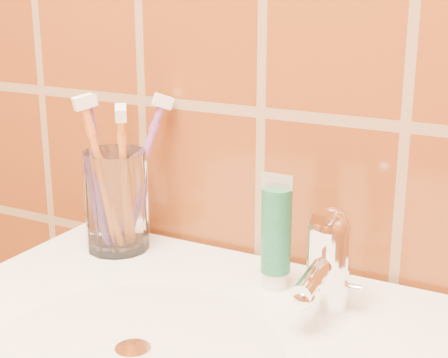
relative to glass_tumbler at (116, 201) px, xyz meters
The scene contains 7 objects.
glass_tumbler is the anchor object (origin of this frame).
toothpaste_tube 0.24m from the glass_tumbler, ahead, with size 0.04×0.04×0.14m.
faucet 0.31m from the glass_tumbler, ahead, with size 0.05×0.11×0.12m.
toothbrush_0 0.04m from the glass_tumbler, 166.21° to the right, with size 0.06×0.04×0.21m, color #69408B, non-canonical shape.
toothbrush_1 0.04m from the glass_tumbler, 94.44° to the right, with size 0.05×0.06×0.22m, color orange, non-canonical shape.
toothbrush_2 0.04m from the glass_tumbler, 24.51° to the right, with size 0.05×0.06×0.21m, color orange, non-canonical shape.
toothbrush_3 0.05m from the glass_tumbler, 63.86° to the left, with size 0.07×0.07×0.21m, color #914DA5, non-canonical shape.
Camera 1 is at (0.36, 0.42, 1.21)m, focal length 55.00 mm.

